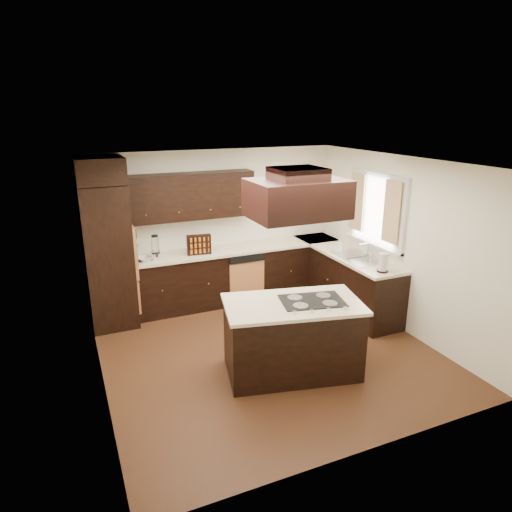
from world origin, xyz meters
The scene contains 30 objects.
floor centered at (0.00, 0.00, -0.01)m, with size 4.20×4.20×0.02m, color brown.
ceiling centered at (0.00, 0.00, 2.51)m, with size 4.20×4.20×0.02m, color silver.
wall_back centered at (0.00, 2.11, 1.25)m, with size 4.20×0.02×2.50m, color white.
wall_front centered at (0.00, -2.11, 1.25)m, with size 4.20×0.02×2.50m, color white.
wall_left centered at (-2.11, 0.00, 1.25)m, with size 0.02×4.20×2.50m, color white.
wall_right centered at (2.11, 0.00, 1.25)m, with size 0.02×4.20×2.50m, color white.
oven_column centered at (-1.78, 1.71, 1.06)m, with size 0.65×0.75×2.12m, color black.
wall_oven_face centered at (-1.43, 1.71, 1.12)m, with size 0.05×0.62×0.78m, color #D2864D.
base_cabinets_back centered at (0.03, 1.80, 0.44)m, with size 2.93×0.60×0.88m, color black.
base_cabinets_right centered at (1.80, 0.90, 0.44)m, with size 0.60×2.40×0.88m, color black.
countertop_back centered at (0.03, 1.79, 0.90)m, with size 2.93×0.63×0.04m, color beige.
countertop_right centered at (1.79, 0.90, 0.90)m, with size 0.63×2.40×0.04m, color beige.
upper_cabinets centered at (-0.43, 1.93, 1.81)m, with size 2.00×0.34×0.72m, color black.
dishwasher_front centered at (0.33, 1.50, 0.40)m, with size 0.60×0.05×0.72m, color #D2864D.
window_frame centered at (2.07, 0.55, 1.65)m, with size 0.06×1.32×1.12m, color silver.
window_pane centered at (2.10, 0.55, 1.65)m, with size 0.00×1.20×1.00m, color white.
curtain_left centered at (2.01, 0.13, 1.70)m, with size 0.02×0.34×0.90m, color beige.
curtain_right centered at (2.01, 0.97, 1.70)m, with size 0.02×0.34×0.90m, color beige.
sink_rim centered at (1.80, 0.55, 0.92)m, with size 0.52×0.84×0.01m, color silver.
island centered at (0.07, -0.57, 0.44)m, with size 1.57×0.85×0.88m, color black.
island_top centered at (0.07, -0.57, 0.90)m, with size 1.62×0.91×0.04m, color beige.
cooktop centered at (0.30, -0.63, 0.93)m, with size 0.74×0.49×0.01m, color black.
range_hood centered at (0.10, -0.55, 2.16)m, with size 1.05×0.72×0.42m, color black.
hood_duct centered at (0.10, -0.55, 2.44)m, with size 0.55×0.50×0.13m, color black.
blender_base centered at (-1.08, 1.70, 0.97)m, with size 0.15×0.15×0.10m, color silver.
blender_pitcher centered at (-1.08, 1.70, 1.15)m, with size 0.13×0.13×0.26m, color silver.
spice_rack centered at (-0.40, 1.70, 1.08)m, with size 0.38×0.09×0.31m, color black.
mixing_bowl centered at (-1.25, 1.72, 0.95)m, with size 0.24×0.24×0.06m, color silver.
soap_bottle centered at (1.71, 0.95, 1.02)m, with size 0.09×0.09×0.20m, color silver.
paper_towel centered at (1.73, -0.12, 1.06)m, with size 0.13×0.13×0.27m, color silver.
Camera 1 is at (-2.31, -4.96, 3.10)m, focal length 32.00 mm.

